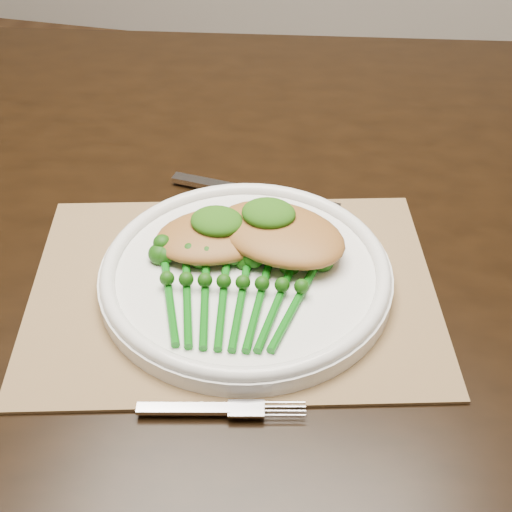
% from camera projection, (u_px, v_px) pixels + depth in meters
% --- Properties ---
extents(floor, '(4.00, 4.00, 0.00)m').
position_uv_depth(floor, '(303.00, 491.00, 1.39)').
color(floor, brown).
rests_on(floor, ground).
extents(dining_table, '(1.73, 1.15, 0.75)m').
position_uv_depth(dining_table, '(225.00, 379.00, 1.12)').
color(dining_table, black).
rests_on(dining_table, ground).
extents(placemat, '(0.48, 0.40, 0.00)m').
position_uv_depth(placemat, '(233.00, 289.00, 0.73)').
color(placemat, olive).
rests_on(placemat, dining_table).
extents(dinner_plate, '(0.30, 0.30, 0.03)m').
position_uv_depth(dinner_plate, '(246.00, 273.00, 0.73)').
color(dinner_plate, white).
rests_on(dinner_plate, placemat).
extents(knife, '(0.21, 0.04, 0.01)m').
position_uv_depth(knife, '(238.00, 189.00, 0.86)').
color(knife, silver).
rests_on(knife, placemat).
extents(fork, '(0.15, 0.05, 0.00)m').
position_uv_depth(fork, '(232.00, 409.00, 0.61)').
color(fork, silver).
rests_on(fork, placemat).
extents(chicken_fillet_left, '(0.16, 0.14, 0.03)m').
position_uv_depth(chicken_fillet_left, '(217.00, 235.00, 0.75)').
color(chicken_fillet_left, '#A46A2F').
rests_on(chicken_fillet_left, dinner_plate).
extents(chicken_fillet_right, '(0.17, 0.14, 0.03)m').
position_uv_depth(chicken_fillet_right, '(280.00, 234.00, 0.74)').
color(chicken_fillet_right, '#A46A2F').
rests_on(chicken_fillet_right, dinner_plate).
extents(pesto_dollop_left, '(0.06, 0.05, 0.02)m').
position_uv_depth(pesto_dollop_left, '(217.00, 221.00, 0.74)').
color(pesto_dollop_left, '#174409').
rests_on(pesto_dollop_left, chicken_fillet_left).
extents(pesto_dollop_right, '(0.06, 0.05, 0.02)m').
position_uv_depth(pesto_dollop_right, '(269.00, 213.00, 0.74)').
color(pesto_dollop_right, '#174409').
rests_on(pesto_dollop_right, chicken_fillet_right).
extents(broccolini_bundle, '(0.16, 0.18, 0.04)m').
position_uv_depth(broccolini_bundle, '(232.00, 301.00, 0.68)').
color(broccolini_bundle, '#0B5A0E').
rests_on(broccolini_bundle, dinner_plate).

